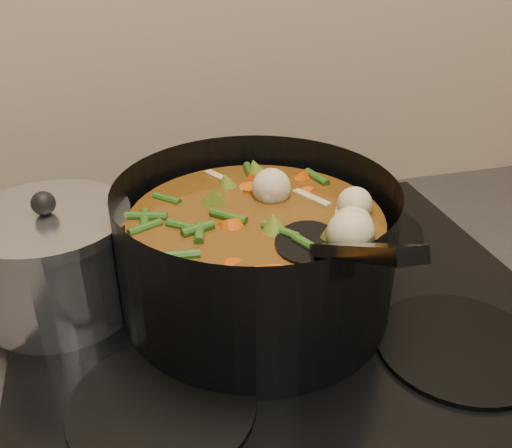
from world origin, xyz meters
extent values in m
cube|color=black|center=(0.00, 1.93, 0.89)|extent=(2.64, 0.64, 0.05)
cube|color=black|center=(0.00, 1.93, 0.92)|extent=(0.62, 0.54, 0.02)
cylinder|color=black|center=(-0.16, 1.80, 0.93)|extent=(0.18, 0.18, 0.01)
cylinder|color=black|center=(0.16, 1.80, 0.93)|extent=(0.18, 0.18, 0.01)
cylinder|color=black|center=(-0.16, 2.06, 0.93)|extent=(0.18, 0.18, 0.01)
cylinder|color=black|center=(0.16, 2.06, 0.93)|extent=(0.18, 0.18, 0.01)
cylinder|color=black|center=(-0.03, 1.93, 1.01)|extent=(0.38, 0.38, 0.16)
cylinder|color=black|center=(-0.03, 1.93, 0.94)|extent=(0.31, 0.31, 0.01)
cylinder|color=brown|center=(-0.03, 1.93, 0.99)|extent=(0.28, 0.28, 0.11)
cylinder|color=#DB460A|center=(0.01, 1.93, 1.04)|extent=(0.03, 0.03, 0.03)
cylinder|color=#DB460A|center=(0.00, 2.00, 1.04)|extent=(0.04, 0.04, 0.03)
cylinder|color=#DB460A|center=(-0.09, 2.02, 1.04)|extent=(0.04, 0.04, 0.03)
cylinder|color=#DB460A|center=(-0.09, 1.93, 1.04)|extent=(0.03, 0.04, 0.03)
cylinder|color=#DB460A|center=(-0.07, 1.85, 1.04)|extent=(0.04, 0.04, 0.03)
cylinder|color=#DB460A|center=(-0.01, 1.90, 1.04)|extent=(0.04, 0.04, 0.03)
cylinder|color=#DB460A|center=(0.04, 1.94, 1.04)|extent=(0.04, 0.04, 0.03)
cylinder|color=#DB460A|center=(0.01, 2.03, 1.04)|extent=(0.04, 0.03, 0.03)
cylinder|color=#DB460A|center=(-0.07, 1.98, 1.04)|extent=(0.04, 0.04, 0.03)
sphere|color=beige|center=(0.03, 1.93, 1.06)|extent=(0.04, 0.04, 0.04)
sphere|color=beige|center=(-0.06, 2.00, 1.06)|extent=(0.04, 0.04, 0.04)
sphere|color=beige|center=(-0.08, 1.89, 1.06)|extent=(0.04, 0.04, 0.04)
sphere|color=beige|center=(0.03, 1.90, 1.06)|extent=(0.04, 0.04, 0.04)
cone|color=olive|center=(-0.07, 1.85, 1.05)|extent=(0.04, 0.04, 0.04)
cone|color=olive|center=(0.04, 1.88, 1.05)|extent=(0.04, 0.04, 0.04)
cone|color=olive|center=(0.03, 2.00, 1.05)|extent=(0.04, 0.04, 0.04)
cone|color=olive|center=(-0.09, 2.01, 1.05)|extent=(0.04, 0.04, 0.04)
cone|color=olive|center=(-0.11, 1.89, 1.05)|extent=(0.04, 0.04, 0.04)
cone|color=olive|center=(0.00, 1.85, 1.05)|extent=(0.04, 0.04, 0.04)
cylinder|color=#2D5819|center=(0.00, 1.97, 1.05)|extent=(0.01, 0.04, 0.01)
cylinder|color=#2D5819|center=(-0.04, 2.04, 1.05)|extent=(0.04, 0.03, 0.01)
cylinder|color=#2D5819|center=(-0.10, 1.99, 1.05)|extent=(0.04, 0.02, 0.01)
cylinder|color=#2D5819|center=(-0.10, 1.92, 1.05)|extent=(0.03, 0.04, 0.01)
cylinder|color=#2D5819|center=(-0.06, 1.90, 1.05)|extent=(0.03, 0.04, 0.01)
cylinder|color=#2D5819|center=(-0.01, 1.83, 1.05)|extent=(0.04, 0.02, 0.01)
cylinder|color=#2D5819|center=(0.04, 1.89, 1.05)|extent=(0.04, 0.03, 0.01)
cylinder|color=#2D5819|center=(0.03, 1.95, 1.05)|extent=(0.01, 0.04, 0.01)
cylinder|color=#2D5819|center=(-0.01, 1.98, 1.05)|extent=(0.04, 0.03, 0.01)
cylinder|color=#2D5819|center=(-0.07, 2.04, 1.05)|extent=(0.04, 0.02, 0.01)
cylinder|color=#2D5819|center=(-0.11, 1.97, 1.05)|extent=(0.03, 0.04, 0.01)
cylinder|color=#2D5819|center=(-0.09, 1.91, 1.05)|extent=(0.03, 0.04, 0.01)
cylinder|color=#2D5819|center=(-0.05, 1.89, 1.05)|extent=(0.04, 0.02, 0.01)
cylinder|color=#2D5819|center=(0.02, 1.84, 1.05)|extent=(0.04, 0.03, 0.01)
cube|color=tan|center=(-0.11, 1.93, 1.05)|extent=(0.05, 0.01, 0.00)
cube|color=tan|center=(-0.02, 1.86, 1.05)|extent=(0.02, 0.05, 0.00)
cube|color=tan|center=(0.04, 1.95, 1.05)|extent=(0.04, 0.03, 0.00)
cube|color=tan|center=(-0.05, 2.01, 1.05)|extent=(0.04, 0.04, 0.00)
cube|color=tan|center=(-0.10, 1.91, 1.05)|extent=(0.03, 0.05, 0.00)
ellipsoid|color=black|center=(0.00, 1.87, 1.05)|extent=(0.10, 0.11, 0.01)
cube|color=black|center=(0.01, 1.76, 1.10)|extent=(0.03, 0.19, 0.11)
cylinder|color=silver|center=(-0.26, 1.99, 0.99)|extent=(0.18, 0.18, 0.11)
cylinder|color=silver|center=(-0.26, 1.99, 1.05)|extent=(0.18, 0.18, 0.01)
sphere|color=black|center=(-0.26, 1.99, 1.07)|extent=(0.03, 0.03, 0.03)
camera|label=1|loc=(-0.17, 1.40, 1.35)|focal=40.00mm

